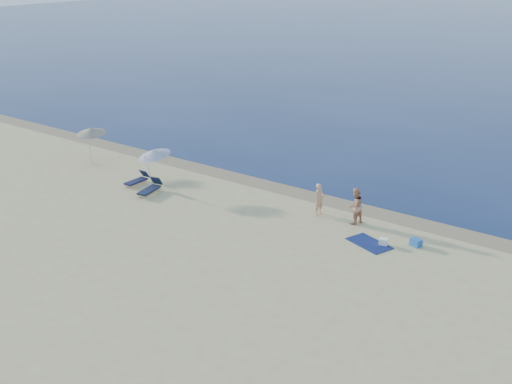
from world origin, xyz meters
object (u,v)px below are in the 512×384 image
Objects in this scene: umbrella_near at (154,153)px; person_left at (319,199)px; person_right at (355,206)px; blue_cooler at (416,242)px.

person_left is at bearing 34.69° from umbrella_near.
umbrella_near is at bearing -62.27° from person_right.
person_left is at bearing -70.06° from person_right.
blue_cooler is (5.23, -0.51, -0.63)m from person_left.
umbrella_near reaches higher than blue_cooler.
person_left is 1.89m from person_right.
person_right reaches higher than person_left.
person_left reaches higher than blue_cooler.
blue_cooler is (3.34, -0.59, -0.71)m from person_right.
person_left is at bearing -167.24° from blue_cooler.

